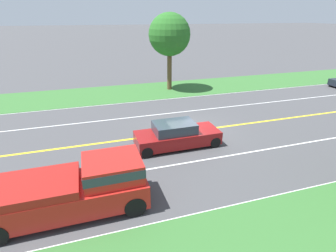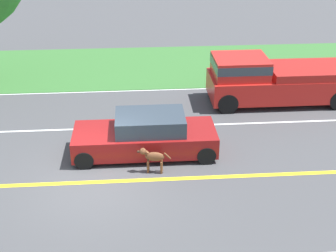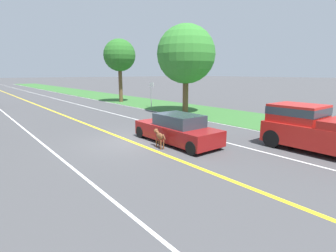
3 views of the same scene
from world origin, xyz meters
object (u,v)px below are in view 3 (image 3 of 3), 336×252
(dog, at_px, (159,136))
(roadside_tree_right_near, at_px, (186,54))
(pickup_truck, at_px, (329,130))
(roadside_tree_right_far, at_px, (120,56))
(street_sign, at_px, (151,92))
(ego_car, at_px, (177,130))

(dog, xyz_separation_m, roadside_tree_right_near, (8.12, 7.18, 4.23))
(pickup_truck, height_order, roadside_tree_right_far, roadside_tree_right_far)
(dog, relative_size, street_sign, 0.42)
(roadside_tree_right_near, height_order, roadside_tree_right_far, roadside_tree_right_near)
(roadside_tree_right_near, bearing_deg, roadside_tree_right_far, 91.33)
(dog, xyz_separation_m, roadside_tree_right_far, (7.87, 17.90, 4.66))
(roadside_tree_right_near, xyz_separation_m, roadside_tree_right_far, (-0.25, 10.72, 0.42))
(ego_car, height_order, dog, ego_car)
(pickup_truck, relative_size, roadside_tree_right_far, 0.79)
(pickup_truck, xyz_separation_m, roadside_tree_right_far, (2.89, 22.94, 4.22))
(ego_car, bearing_deg, dog, -172.73)
(roadside_tree_right_far, bearing_deg, dog, -113.73)
(ego_car, relative_size, street_sign, 1.89)
(pickup_truck, xyz_separation_m, roadside_tree_right_near, (3.14, 12.22, 3.80))
(pickup_truck, bearing_deg, ego_car, 126.17)
(pickup_truck, bearing_deg, dog, 134.60)
(roadside_tree_right_near, height_order, street_sign, roadside_tree_right_near)
(ego_car, xyz_separation_m, roadside_tree_right_far, (6.69, 17.75, 4.55))
(pickup_truck, distance_m, street_sign, 17.02)
(roadside_tree_right_far, xyz_separation_m, street_sign, (-0.05, -6.17, -3.66))
(pickup_truck, bearing_deg, roadside_tree_right_near, 75.58)
(roadside_tree_right_near, bearing_deg, street_sign, 93.79)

